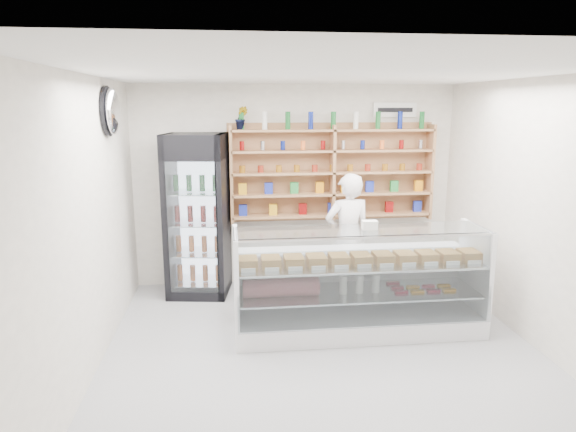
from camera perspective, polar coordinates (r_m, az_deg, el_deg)
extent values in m
plane|color=#98999D|center=(5.36, 4.34, -15.82)|extent=(5.00, 5.00, 0.00)
plane|color=white|center=(4.74, 4.90, 15.63)|extent=(5.00, 5.00, 0.00)
plane|color=beige|center=(7.28, 0.82, 3.41)|extent=(4.50, 0.00, 4.50)
plane|color=beige|center=(2.58, 15.64, -13.79)|extent=(4.50, 0.00, 4.50)
plane|color=beige|center=(4.95, -21.90, -1.69)|extent=(0.00, 5.00, 5.00)
plane|color=beige|center=(5.73, 27.26, -0.37)|extent=(0.00, 5.00, 5.00)
cube|color=white|center=(5.98, 7.70, -11.55)|extent=(2.76, 0.78, 0.23)
cube|color=white|center=(6.16, 6.98, -6.77)|extent=(2.76, 0.05, 0.58)
cube|color=silver|center=(5.85, 7.80, -8.37)|extent=(2.65, 0.69, 0.02)
cube|color=silver|center=(5.74, 7.90, -5.18)|extent=(2.70, 0.72, 0.02)
cube|color=silver|center=(5.43, 8.86, -7.33)|extent=(2.70, 0.11, 0.96)
cube|color=silver|center=(5.59, 8.13, -1.54)|extent=(2.70, 0.55, 0.01)
imported|color=white|center=(6.69, 6.65, -2.38)|extent=(0.66, 0.48, 1.68)
cube|color=black|center=(6.94, -10.00, 0.09)|extent=(0.88, 0.86, 2.16)
cube|color=#34053E|center=(6.46, -10.03, 7.42)|extent=(0.76, 0.14, 0.30)
cube|color=silver|center=(6.60, -9.69, -1.39)|extent=(0.65, 0.10, 1.70)
cube|color=#A6734E|center=(7.04, -6.32, 4.59)|extent=(0.04, 0.28, 1.33)
cube|color=#A6734E|center=(7.18, 4.96, 4.77)|extent=(0.04, 0.28, 1.33)
cube|color=#A6734E|center=(7.59, 15.42, 4.77)|extent=(0.04, 0.28, 1.33)
cube|color=#A6734E|center=(7.28, 4.88, 0.16)|extent=(2.80, 0.28, 0.03)
cube|color=#A6734E|center=(7.23, 4.92, 2.49)|extent=(2.80, 0.28, 0.03)
cube|color=#A6734E|center=(7.18, 4.96, 4.85)|extent=(2.80, 0.28, 0.03)
cube|color=#A6734E|center=(7.15, 5.01, 7.23)|extent=(2.80, 0.28, 0.03)
cube|color=#A6734E|center=(7.13, 5.05, 9.48)|extent=(2.80, 0.28, 0.03)
imported|color=#1E6626|center=(6.98, -5.21, 10.80)|extent=(0.18, 0.15, 0.31)
ellipsoid|color=silver|center=(5.97, -18.95, 10.95)|extent=(0.15, 0.50, 0.50)
cube|color=white|center=(7.48, 11.79, 11.47)|extent=(0.62, 0.03, 0.20)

